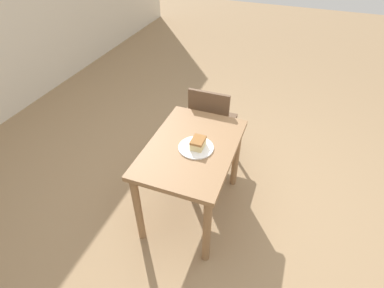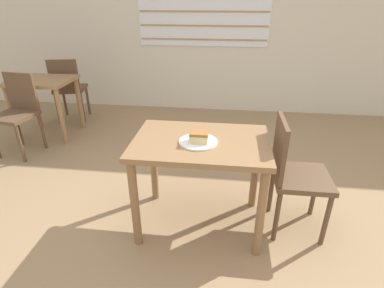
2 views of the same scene
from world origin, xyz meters
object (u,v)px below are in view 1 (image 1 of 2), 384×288
Objects in this scene: chair_near_window at (211,122)px; cake_slice at (198,143)px; dining_table_near at (192,158)px; plate at (196,147)px.

cake_slice is (-0.69, -0.10, 0.29)m from chair_near_window.
dining_table_near is at bearing 80.56° from cake_slice.
chair_near_window is at bearing 7.18° from plate.
cake_slice reaches higher than dining_table_near.
plate is (-0.01, -0.04, 0.13)m from dining_table_near.
plate is at bearing 113.36° from cake_slice.
dining_table_near is 7.61× the size of cake_slice.
plate reaches higher than dining_table_near.
dining_table_near is at bearing 69.74° from plate.
cake_slice is at bearing 98.37° from chair_near_window.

